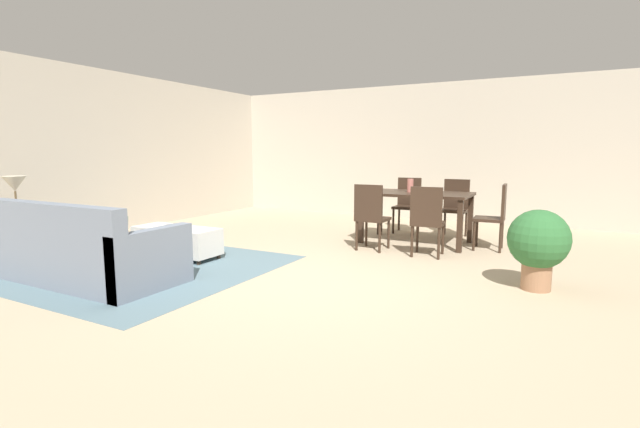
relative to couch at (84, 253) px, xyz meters
The scene contains 17 objects.
ground_plane 2.45m from the couch, 29.07° to the left, with size 10.80×10.80×0.00m, color tan.
wall_back 6.62m from the couch, 71.04° to the left, with size 9.00×0.12×2.70m, color #BCB2A0.
wall_left 3.10m from the couch, 144.73° to the left, with size 0.12×11.00×2.70m, color #BCB2A0.
area_rug 0.71m from the couch, 86.97° to the left, with size 3.00×2.80×0.01m, color slate.
couch is the anchor object (origin of this frame).
ottoman_table 1.25m from the couch, 86.88° to the left, with size 1.17×0.46×0.39m.
side_table 1.34m from the couch, behind, with size 0.40×0.40×0.55m.
table_lamp 1.49m from the couch, behind, with size 0.26×0.26×0.53m.
dining_table 4.44m from the couch, 55.20° to the left, with size 1.56×0.91×0.76m.
dining_chair_near_left 3.52m from the couch, 52.66° to the left, with size 0.41×0.41×0.92m.
dining_chair_near_right 4.03m from the couch, 43.55° to the left, with size 0.43×0.43×0.92m.
dining_chair_far_left 4.97m from the couch, 64.62° to the left, with size 0.41×0.41×0.92m.
dining_chair_far_right 5.31m from the couch, 56.52° to the left, with size 0.40×0.40×0.92m.
dining_chair_head_east 5.15m from the couch, 44.94° to the left, with size 0.42×0.42×0.92m.
vase_centerpiece 4.40m from the couch, 56.28° to the left, with size 0.09×0.09×0.20m, color #B26659.
book_on_ottoman 1.28m from the couch, 86.69° to the left, with size 0.26×0.20×0.03m, color #333338.
potted_plant 4.66m from the couch, 24.02° to the left, with size 0.58×0.58×0.80m.
Camera 1 is at (2.29, -4.13, 1.35)m, focal length 25.39 mm.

